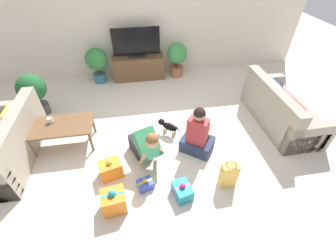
{
  "coord_description": "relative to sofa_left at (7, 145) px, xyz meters",
  "views": [
    {
      "loc": [
        -0.29,
        -3.04,
        2.9
      ],
      "look_at": [
        0.18,
        -0.25,
        0.45
      ],
      "focal_mm": 24.0,
      "sensor_mm": 36.0,
      "label": 1
    }
  ],
  "objects": [
    {
      "name": "person_sitting",
      "position": [
        3.08,
        -0.35,
        0.05
      ],
      "size": [
        0.66,
        0.63,
        0.93
      ],
      "rotation": [
        0.0,
        0.0,
        2.5
      ],
      "color": "#283351",
      "rests_on": "ground_plane"
    },
    {
      "name": "coffee_table",
      "position": [
        0.83,
        0.18,
        0.1
      ],
      "size": [
        1.07,
        0.61,
        0.45
      ],
      "color": "brown",
      "rests_on": "ground_plane"
    },
    {
      "name": "dog",
      "position": [
        2.66,
        0.15,
        -0.11
      ],
      "size": [
        0.36,
        0.33,
        0.28
      ],
      "rotation": [
        0.0,
        0.0,
        3.98
      ],
      "color": "black",
      "rests_on": "ground_plane"
    },
    {
      "name": "potted_plant_back_right",
      "position": [
        3.27,
        2.38,
        0.22
      ],
      "size": [
        0.5,
        0.5,
        0.86
      ],
      "color": "#A36042",
      "rests_on": "ground_plane"
    },
    {
      "name": "gift_box_b",
      "position": [
        1.69,
        -1.22,
        -0.14
      ],
      "size": [
        0.34,
        0.31,
        0.38
      ],
      "rotation": [
        0.0,
        0.0,
        0.11
      ],
      "color": "orange",
      "rests_on": "ground_plane"
    },
    {
      "name": "sofa_left",
      "position": [
        0.0,
        0.0,
        0.0
      ],
      "size": [
        0.83,
        1.77,
        0.82
      ],
      "rotation": [
        0.0,
        0.0,
        -1.57
      ],
      "color": "gray",
      "rests_on": "ground_plane"
    },
    {
      "name": "gift_box_c",
      "position": [
        2.13,
        -0.96,
        -0.23
      ],
      "size": [
        0.27,
        0.24,
        0.18
      ],
      "rotation": [
        0.0,
        0.0,
        0.29
      ],
      "color": "#3D51BC",
      "rests_on": "ground_plane"
    },
    {
      "name": "tv_console",
      "position": [
        2.29,
        2.43,
        -0.01
      ],
      "size": [
        1.27,
        0.47,
        0.58
      ],
      "color": "brown",
      "rests_on": "ground_plane"
    },
    {
      "name": "wall_back",
      "position": [
        2.43,
        2.73,
        1.0
      ],
      "size": [
        8.4,
        0.06,
        2.6
      ],
      "color": "beige",
      "rests_on": "ground_plane"
    },
    {
      "name": "person_kneeling",
      "position": [
        2.2,
        -0.42,
        0.05
      ],
      "size": [
        0.55,
        0.81,
        0.78
      ],
      "rotation": [
        0.0,
        0.0,
        0.36
      ],
      "color": "#23232D",
      "rests_on": "ground_plane"
    },
    {
      "name": "gift_box_a",
      "position": [
        2.65,
        -1.18,
        -0.19
      ],
      "size": [
        0.29,
        0.35,
        0.26
      ],
      "rotation": [
        0.0,
        0.0,
        0.23
      ],
      "color": "teal",
      "rests_on": "ground_plane"
    },
    {
      "name": "sofa_right",
      "position": [
        4.86,
        0.14,
        0.0
      ],
      "size": [
        0.83,
        1.77,
        0.82
      ],
      "rotation": [
        0.0,
        0.0,
        1.57
      ],
      "color": "gray",
      "rests_on": "ground_plane"
    },
    {
      "name": "potted_plant_back_left",
      "position": [
        1.3,
        2.38,
        0.24
      ],
      "size": [
        0.52,
        0.52,
        0.86
      ],
      "color": "#336B84",
      "rests_on": "ground_plane"
    },
    {
      "name": "gift_box_d",
      "position": [
        1.64,
        -0.64,
        -0.16
      ],
      "size": [
        0.38,
        0.33,
        0.34
      ],
      "rotation": [
        0.0,
        0.0,
        0.26
      ],
      "color": "orange",
      "rests_on": "ground_plane"
    },
    {
      "name": "potted_plant_corner_left",
      "position": [
        0.15,
        1.24,
        0.23
      ],
      "size": [
        0.54,
        0.54,
        0.87
      ],
      "color": "#4C4C51",
      "rests_on": "ground_plane"
    },
    {
      "name": "tv",
      "position": [
        2.29,
        2.43,
        0.59
      ],
      "size": [
        1.13,
        0.2,
        0.69
      ],
      "color": "black",
      "rests_on": "tv_console"
    },
    {
      "name": "ground_plane",
      "position": [
        2.43,
        0.1,
        -0.3
      ],
      "size": [
        16.0,
        16.0,
        0.0
      ],
      "primitive_type": "plane",
      "color": "beige"
    },
    {
      "name": "mug",
      "position": [
        0.66,
        0.28,
        0.2
      ],
      "size": [
        0.12,
        0.08,
        0.09
      ],
      "color": "silver",
      "rests_on": "coffee_table"
    },
    {
      "name": "gift_bag_a",
      "position": [
        3.35,
        -1.11,
        -0.08
      ],
      "size": [
        0.24,
        0.16,
        0.45
      ],
      "rotation": [
        0.0,
        0.0,
        0.01
      ],
      "color": "#E5B74C",
      "rests_on": "ground_plane"
    }
  ]
}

